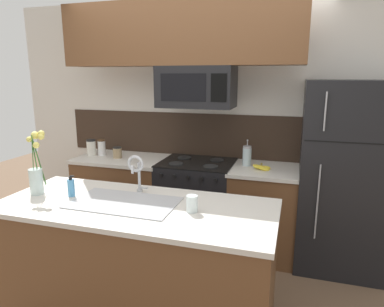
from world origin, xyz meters
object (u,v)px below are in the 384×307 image
(stove_range, at_px, (197,204))
(sink_faucet, at_px, (137,169))
(banana_bunch, at_px, (261,167))
(french_press, at_px, (247,156))
(storage_jar_short, at_px, (117,152))
(microwave, at_px, (197,87))
(storage_jar_medium, at_px, (102,147))
(drinking_glass, at_px, (192,204))
(flower_vase, at_px, (37,174))
(dish_soap_bottle, at_px, (71,188))
(refrigerator, at_px, (344,177))
(storage_jar_tall, at_px, (91,147))

(stove_range, xyz_separation_m, sink_faucet, (-0.18, -1.03, 0.65))
(banana_bunch, bearing_deg, french_press, 143.18)
(storage_jar_short, height_order, sink_faucet, sink_faucet)
(microwave, relative_size, french_press, 2.79)
(storage_jar_medium, xyz_separation_m, sink_faucet, (0.96, -1.06, 0.11))
(sink_faucet, xyz_separation_m, drinking_glass, (0.51, -0.22, -0.14))
(stove_range, relative_size, banana_bunch, 4.88)
(banana_bunch, height_order, drinking_glass, drinking_glass)
(stove_range, bearing_deg, sink_faucet, -99.89)
(flower_vase, bearing_deg, storage_jar_medium, 100.26)
(stove_range, relative_size, drinking_glass, 8.26)
(microwave, bearing_deg, drinking_glass, -75.00)
(storage_jar_medium, relative_size, banana_bunch, 0.96)
(banana_bunch, xyz_separation_m, flower_vase, (-1.58, -1.20, 0.14))
(storage_jar_short, bearing_deg, dish_soap_bottle, -76.95)
(stove_range, distance_m, storage_jar_medium, 1.26)
(microwave, xyz_separation_m, banana_bunch, (0.67, -0.04, -0.76))
(refrigerator, bearing_deg, storage_jar_short, -178.57)
(french_press, bearing_deg, refrigerator, -2.51)
(sink_faucet, relative_size, flower_vase, 0.63)
(stove_range, height_order, flower_vase, flower_vase)
(stove_range, height_order, storage_jar_short, storage_jar_short)
(storage_jar_short, height_order, dish_soap_bottle, dish_soap_bottle)
(drinking_glass, bearing_deg, french_press, 82.33)
(microwave, xyz_separation_m, storage_jar_tall, (-1.25, 0.01, -0.69))
(flower_vase, bearing_deg, storage_jar_tall, 105.31)
(stove_range, bearing_deg, refrigerator, 0.81)
(dish_soap_bottle, bearing_deg, storage_jar_short, 103.05)
(dish_soap_bottle, bearing_deg, microwave, 62.72)
(refrigerator, distance_m, dish_soap_bottle, 2.40)
(storage_jar_short, distance_m, dish_soap_bottle, 1.23)
(storage_jar_short, bearing_deg, banana_bunch, -0.80)
(microwave, bearing_deg, french_press, 9.06)
(refrigerator, xyz_separation_m, banana_bunch, (-0.75, -0.08, 0.05))
(stove_range, xyz_separation_m, storage_jar_short, (-0.90, -0.04, 0.51))
(refrigerator, relative_size, storage_jar_short, 14.40)
(flower_vase, bearing_deg, banana_bunch, 37.40)
(sink_faucet, height_order, dish_soap_bottle, sink_faucet)
(banana_bunch, height_order, sink_faucet, sink_faucet)
(storage_jar_short, xyz_separation_m, dish_soap_bottle, (0.28, -1.20, 0.01))
(refrigerator, distance_m, storage_jar_short, 2.33)
(french_press, distance_m, flower_vase, 1.94)
(drinking_glass, bearing_deg, dish_soap_bottle, 178.86)
(storage_jar_tall, height_order, dish_soap_bottle, storage_jar_tall)
(stove_range, bearing_deg, flower_vase, -125.65)
(storage_jar_tall, distance_m, storage_jar_medium, 0.12)
(refrigerator, height_order, storage_jar_short, refrigerator)
(storage_jar_medium, height_order, storage_jar_short, storage_jar_medium)
(storage_jar_medium, relative_size, french_press, 0.68)
(refrigerator, bearing_deg, stove_range, -179.19)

